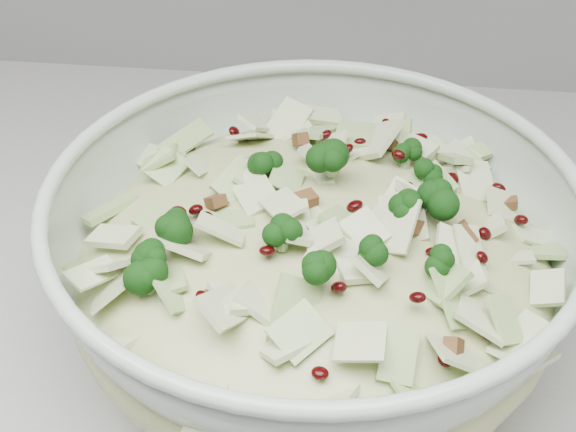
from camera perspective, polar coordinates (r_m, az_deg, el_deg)
The scene contains 2 objects.
mixing_bowl at distance 0.50m, azimuth 1.81°, elevation -3.65°, with size 0.37×0.37×0.13m.
salad at distance 0.49m, azimuth 1.85°, elevation -1.82°, with size 0.37×0.37×0.13m.
Camera 1 is at (0.72, 1.23, 1.30)m, focal length 50.00 mm.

